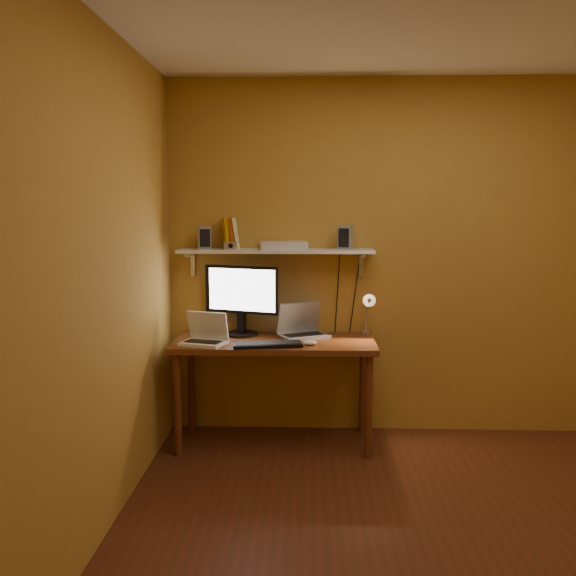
{
  "coord_description": "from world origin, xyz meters",
  "views": [
    {
      "loc": [
        -0.66,
        -2.89,
        1.66
      ],
      "look_at": [
        -0.8,
        1.18,
        1.13
      ],
      "focal_mm": 38.0,
      "sensor_mm": 36.0,
      "label": 1
    }
  ],
  "objects_px": {
    "router": "(283,245)",
    "speaker_left": "(204,238)",
    "laptop": "(301,327)",
    "speaker_right": "(345,237)",
    "wall_shelf": "(276,251)",
    "keyboard": "(268,345)",
    "desk_lamp": "(368,308)",
    "shelf_camera": "(230,246)",
    "monitor": "(241,296)",
    "netbook": "(205,335)",
    "desk": "(275,352)",
    "mouse": "(310,343)"
  },
  "relations": [
    {
      "from": "router",
      "to": "speaker_left",
      "type": "bearing_deg",
      "value": -179.35
    },
    {
      "from": "laptop",
      "to": "speaker_right",
      "type": "height_order",
      "value": "speaker_right"
    },
    {
      "from": "wall_shelf",
      "to": "router",
      "type": "height_order",
      "value": "router"
    },
    {
      "from": "keyboard",
      "to": "desk_lamp",
      "type": "relative_size",
      "value": 1.22
    },
    {
      "from": "speaker_left",
      "to": "shelf_camera",
      "type": "relative_size",
      "value": 1.69
    },
    {
      "from": "laptop",
      "to": "router",
      "type": "height_order",
      "value": "router"
    },
    {
      "from": "wall_shelf",
      "to": "monitor",
      "type": "relative_size",
      "value": 2.58
    },
    {
      "from": "router",
      "to": "laptop",
      "type": "bearing_deg",
      "value": -24.9
    },
    {
      "from": "keyboard",
      "to": "shelf_camera",
      "type": "xyz_separation_m",
      "value": [
        -0.29,
        0.33,
        0.64
      ]
    },
    {
      "from": "wall_shelf",
      "to": "laptop",
      "type": "height_order",
      "value": "wall_shelf"
    },
    {
      "from": "laptop",
      "to": "netbook",
      "type": "height_order",
      "value": "laptop"
    },
    {
      "from": "netbook",
      "to": "speaker_right",
      "type": "distance_m",
      "value": 1.2
    },
    {
      "from": "desk",
      "to": "speaker_right",
      "type": "bearing_deg",
      "value": 21.58
    },
    {
      "from": "desk",
      "to": "monitor",
      "type": "xyz_separation_m",
      "value": [
        -0.25,
        0.17,
        0.37
      ]
    },
    {
      "from": "keyboard",
      "to": "desk_lamp",
      "type": "distance_m",
      "value": 0.79
    },
    {
      "from": "monitor",
      "to": "keyboard",
      "type": "distance_m",
      "value": 0.5
    },
    {
      "from": "desk",
      "to": "router",
      "type": "distance_m",
      "value": 0.77
    },
    {
      "from": "desk",
      "to": "speaker_right",
      "type": "relative_size",
      "value": 8.24
    },
    {
      "from": "speaker_right",
      "to": "speaker_left",
      "type": "bearing_deg",
      "value": -162.09
    },
    {
      "from": "mouse",
      "to": "router",
      "type": "height_order",
      "value": "router"
    },
    {
      "from": "netbook",
      "to": "shelf_camera",
      "type": "distance_m",
      "value": 0.66
    },
    {
      "from": "speaker_right",
      "to": "shelf_camera",
      "type": "height_order",
      "value": "speaker_right"
    },
    {
      "from": "laptop",
      "to": "speaker_left",
      "type": "distance_m",
      "value": 0.95
    },
    {
      "from": "speaker_right",
      "to": "netbook",
      "type": "bearing_deg",
      "value": -143.76
    },
    {
      "from": "wall_shelf",
      "to": "mouse",
      "type": "distance_m",
      "value": 0.73
    },
    {
      "from": "netbook",
      "to": "router",
      "type": "relative_size",
      "value": 1.02
    },
    {
      "from": "speaker_right",
      "to": "mouse",
      "type": "bearing_deg",
      "value": -107.59
    },
    {
      "from": "wall_shelf",
      "to": "router",
      "type": "xyz_separation_m",
      "value": [
        0.05,
        0.01,
        0.04
      ]
    },
    {
      "from": "shelf_camera",
      "to": "router",
      "type": "relative_size",
      "value": 0.29
    },
    {
      "from": "mouse",
      "to": "speaker_right",
      "type": "height_order",
      "value": "speaker_right"
    },
    {
      "from": "mouse",
      "to": "router",
      "type": "relative_size",
      "value": 0.28
    },
    {
      "from": "laptop",
      "to": "keyboard",
      "type": "distance_m",
      "value": 0.41
    },
    {
      "from": "wall_shelf",
      "to": "keyboard",
      "type": "height_order",
      "value": "wall_shelf"
    },
    {
      "from": "shelf_camera",
      "to": "router",
      "type": "height_order",
      "value": "same"
    },
    {
      "from": "speaker_left",
      "to": "keyboard",
      "type": "bearing_deg",
      "value": -54.88
    },
    {
      "from": "laptop",
      "to": "mouse",
      "type": "relative_size",
      "value": 4.36
    },
    {
      "from": "desk_lamp",
      "to": "speaker_left",
      "type": "height_order",
      "value": "speaker_left"
    },
    {
      "from": "speaker_left",
      "to": "speaker_right",
      "type": "distance_m",
      "value": 1.01
    },
    {
      "from": "wall_shelf",
      "to": "router",
      "type": "bearing_deg",
      "value": 8.73
    },
    {
      "from": "netbook",
      "to": "mouse",
      "type": "height_order",
      "value": "netbook"
    },
    {
      "from": "desk",
      "to": "netbook",
      "type": "xyz_separation_m",
      "value": [
        -0.46,
        -0.12,
        0.14
      ]
    },
    {
      "from": "laptop",
      "to": "desk_lamp",
      "type": "xyz_separation_m",
      "value": [
        0.47,
        -0.02,
        0.14
      ]
    },
    {
      "from": "desk_lamp",
      "to": "shelf_camera",
      "type": "relative_size",
      "value": 3.91
    },
    {
      "from": "laptop",
      "to": "keyboard",
      "type": "xyz_separation_m",
      "value": [
        -0.22,
        -0.34,
        -0.05
      ]
    },
    {
      "from": "wall_shelf",
      "to": "laptop",
      "type": "relative_size",
      "value": 3.51
    },
    {
      "from": "speaker_left",
      "to": "speaker_right",
      "type": "relative_size",
      "value": 0.96
    },
    {
      "from": "desk",
      "to": "mouse",
      "type": "bearing_deg",
      "value": -30.87
    },
    {
      "from": "desk_lamp",
      "to": "shelf_camera",
      "type": "bearing_deg",
      "value": 179.23
    },
    {
      "from": "speaker_right",
      "to": "shelf_camera",
      "type": "bearing_deg",
      "value": -158.12
    },
    {
      "from": "keyboard",
      "to": "shelf_camera",
      "type": "height_order",
      "value": "shelf_camera"
    }
  ]
}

